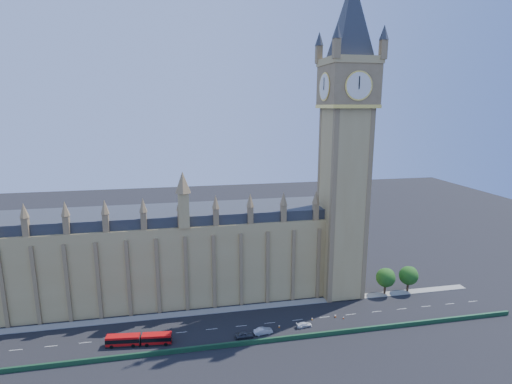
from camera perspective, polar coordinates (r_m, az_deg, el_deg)
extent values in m
plane|color=black|center=(114.11, -4.23, -18.75)|extent=(400.00, 400.00, 0.00)
cube|color=tan|center=(128.64, -16.85, -9.38)|extent=(120.00, 20.00, 25.00)
cube|color=#2D3035|center=(124.33, -17.24, -3.35)|extent=(120.00, 18.00, 3.00)
cube|color=tan|center=(125.28, 12.24, -1.78)|extent=(12.00, 12.00, 58.00)
cube|color=olive|center=(121.91, 13.00, 14.41)|extent=(14.00, 14.00, 12.00)
cylinder|color=silver|center=(115.42, 14.49, 14.49)|extent=(7.20, 0.30, 7.20)
cube|color=tan|center=(122.43, 13.16, 17.68)|extent=(14.50, 14.50, 2.00)
cube|color=#1E4C2D|center=(106.20, -3.59, -20.93)|extent=(160.00, 0.60, 1.20)
cube|color=gray|center=(122.28, -4.81, -16.46)|extent=(160.00, 3.00, 0.16)
cylinder|color=#382619|center=(136.80, 17.94, -12.90)|extent=(0.70, 0.70, 4.00)
sphere|color=#1C4312|center=(135.39, 18.03, -11.55)|extent=(6.00, 6.00, 6.00)
sphere|color=#1C4312|center=(135.77, 18.29, -11.23)|extent=(4.38, 4.38, 4.38)
cylinder|color=#382619|center=(140.68, 20.85, -12.40)|extent=(0.70, 0.70, 4.00)
sphere|color=#1C4312|center=(139.31, 20.96, -11.09)|extent=(6.00, 6.00, 6.00)
sphere|color=#1C4312|center=(139.73, 21.20, -10.77)|extent=(4.38, 4.38, 4.38)
cube|color=red|center=(111.15, -18.45, -19.48)|extent=(8.38, 3.16, 2.72)
cube|color=red|center=(109.56, -13.98, -19.69)|extent=(7.47, 3.06, 2.72)
cube|color=black|center=(110.98, -18.46, -19.34)|extent=(8.43, 3.22, 1.04)
cube|color=black|center=(109.39, -13.99, -19.55)|extent=(7.53, 3.12, 1.04)
cylinder|color=black|center=(110.39, -16.35, -19.66)|extent=(0.98, 2.25, 2.18)
cylinder|color=black|center=(111.31, -19.95, -20.09)|extent=(0.93, 0.37, 0.91)
cylinder|color=black|center=(113.17, -19.64, -19.49)|extent=(0.93, 0.37, 0.91)
cylinder|color=black|center=(110.11, -17.15, -20.27)|extent=(0.93, 0.37, 0.91)
cylinder|color=black|center=(111.99, -16.89, -19.66)|extent=(0.93, 0.37, 0.91)
cylinder|color=black|center=(109.47, -15.33, -20.36)|extent=(0.93, 0.37, 0.91)
cylinder|color=black|center=(111.36, -15.12, -19.74)|extent=(0.93, 0.37, 0.91)
cylinder|color=black|center=(108.74, -12.76, -20.45)|extent=(0.93, 0.37, 0.91)
cylinder|color=black|center=(110.65, -12.60, -19.83)|extent=(0.93, 0.37, 0.91)
imported|color=#44454C|center=(109.31, -1.71, -19.73)|extent=(4.67, 1.90, 1.59)
imported|color=#B6B8BE|center=(110.87, 1.04, -19.22)|extent=(5.13, 2.37, 1.63)
imported|color=silver|center=(114.56, 6.90, -18.31)|extent=(4.51, 2.26, 1.26)
cube|color=black|center=(120.61, 11.26, -17.13)|extent=(0.55, 0.55, 0.05)
cone|color=#F1580C|center=(120.43, 11.27, -16.97)|extent=(0.60, 0.60, 0.79)
cylinder|color=white|center=(120.37, 11.27, -16.92)|extent=(0.39, 0.39, 0.14)
cube|color=black|center=(114.07, 3.33, -18.73)|extent=(0.44, 0.44, 0.04)
cone|color=orange|center=(113.90, 3.33, -18.59)|extent=(0.49, 0.49, 0.70)
cylinder|color=white|center=(113.85, 3.34, -18.55)|extent=(0.34, 0.34, 0.12)
cube|color=black|center=(118.26, 8.02, -17.64)|extent=(0.42, 0.42, 0.04)
cone|color=orange|center=(118.10, 8.03, -17.50)|extent=(0.46, 0.46, 0.67)
cylinder|color=white|center=(118.06, 8.03, -17.46)|extent=(0.33, 0.33, 0.11)
cube|color=black|center=(120.34, 12.39, -17.25)|extent=(0.47, 0.47, 0.04)
cone|color=red|center=(120.19, 12.39, -17.12)|extent=(0.52, 0.52, 0.66)
cylinder|color=white|center=(120.15, 12.39, -17.08)|extent=(0.32, 0.32, 0.11)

